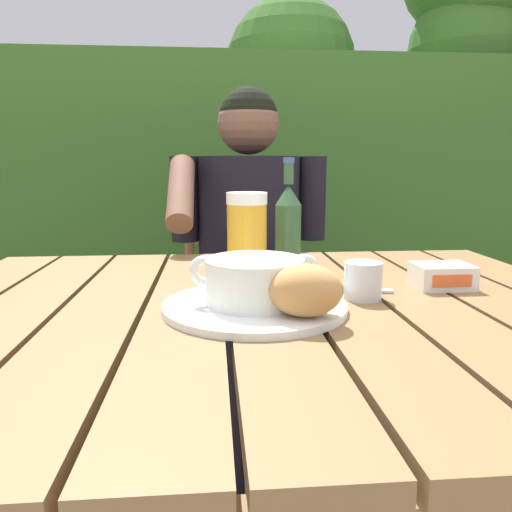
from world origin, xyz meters
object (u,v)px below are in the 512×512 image
at_px(serving_plate, 255,306).
at_px(water_glass_small, 363,280).
at_px(beer_glass, 247,236).
at_px(butter_tub, 442,276).
at_px(soup_bowl, 255,280).
at_px(bread_roll, 305,290).
at_px(beer_bottle, 288,226).
at_px(table_knife, 344,290).
at_px(chair_near_diner, 246,315).
at_px(person_eating, 249,252).

height_order(serving_plate, water_glass_small, water_glass_small).
bearing_deg(beer_glass, butter_tub, -16.49).
xyz_separation_m(beer_glass, butter_tub, (0.37, -0.11, -0.07)).
distance_m(soup_bowl, water_glass_small, 0.20).
distance_m(bread_roll, beer_bottle, 0.37).
bearing_deg(bread_roll, water_glass_small, 45.64).
xyz_separation_m(butter_tub, table_knife, (-0.19, -0.02, -0.02)).
xyz_separation_m(serving_plate, butter_tub, (0.37, 0.11, 0.02)).
height_order(soup_bowl, water_glass_small, soup_bowl).
distance_m(chair_near_diner, butter_tub, 0.96).
distance_m(chair_near_diner, water_glass_small, 0.98).
bearing_deg(person_eating, butter_tub, -63.11).
xyz_separation_m(person_eating, table_knife, (0.13, -0.66, 0.05)).
xyz_separation_m(soup_bowl, beer_bottle, (0.10, 0.28, 0.05)).
bearing_deg(serving_plate, soup_bowl, 180.00).
bearing_deg(bread_roll, beer_bottle, 85.44).
relative_size(beer_bottle, butter_tub, 2.32).
relative_size(chair_near_diner, beer_bottle, 3.66).
distance_m(soup_bowl, butter_tub, 0.39).
bearing_deg(serving_plate, person_eating, 86.60).
bearing_deg(beer_glass, person_eating, 85.50).
relative_size(bread_roll, butter_tub, 1.14).
height_order(serving_plate, butter_tub, butter_tub).
height_order(butter_tub, table_knife, butter_tub).
height_order(water_glass_small, table_knife, water_glass_small).
height_order(bread_roll, butter_tub, bread_roll).
distance_m(water_glass_small, butter_tub, 0.19).
bearing_deg(beer_bottle, serving_plate, -108.77).
bearing_deg(beer_bottle, bread_roll, -94.56).
bearing_deg(soup_bowl, serving_plate, 0.00).
xyz_separation_m(bread_roll, water_glass_small, (0.13, 0.13, -0.02)).
bearing_deg(beer_bottle, water_glass_small, -67.39).
bearing_deg(beer_glass, bread_roll, -77.83).
xyz_separation_m(soup_bowl, bread_roll, (0.07, -0.08, 0.00)).
distance_m(person_eating, water_glass_small, 0.72).
height_order(bread_roll, beer_bottle, beer_bottle).
distance_m(chair_near_diner, beer_bottle, 0.79).
bearing_deg(chair_near_diner, table_knife, -81.57).
bearing_deg(soup_bowl, chair_near_diner, 87.14).
height_order(serving_plate, beer_glass, beer_glass).
height_order(soup_bowl, beer_bottle, beer_bottle).
xyz_separation_m(chair_near_diner, person_eating, (-0.00, -0.20, 0.27)).
bearing_deg(soup_bowl, beer_bottle, 71.23).
distance_m(soup_bowl, bread_roll, 0.10).
bearing_deg(person_eating, beer_glass, -94.50).
distance_m(person_eating, serving_plate, 0.75).
xyz_separation_m(chair_near_diner, soup_bowl, (-0.05, -0.95, 0.36)).
bearing_deg(table_knife, butter_tub, 5.19).
distance_m(bread_roll, butter_tub, 0.36).
bearing_deg(butter_tub, chair_near_diner, 110.94).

